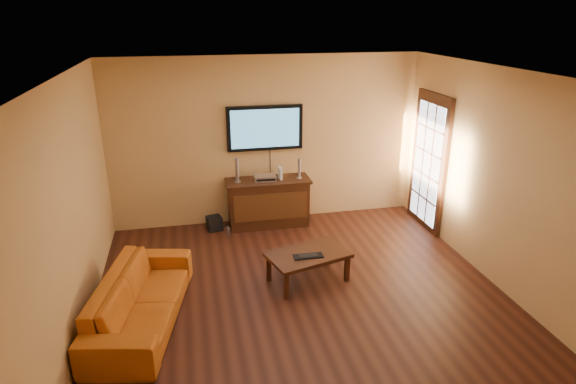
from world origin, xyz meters
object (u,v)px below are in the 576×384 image
object	(u,v)px
media_console	(268,202)
subwoofer	(214,223)
av_receiver	(265,178)
speaker_left	(237,171)
game_console	(280,173)
keyboard	(308,256)
bottle	(228,232)
sofa	(140,291)
speaker_right	(299,169)
coffee_table	(308,257)
television	(265,128)

from	to	relation	value
media_console	subwoofer	xyz separation A→B (m)	(-0.89, -0.02, -0.28)
av_receiver	subwoofer	distance (m)	1.10
speaker_left	game_console	bearing A→B (deg)	0.71
av_receiver	keyboard	size ratio (longest dim) A/B	0.92
media_console	bottle	distance (m)	0.84
sofa	game_console	bearing A→B (deg)	-30.00
sofa	speaker_right	xyz separation A→B (m)	(2.37, 2.29, 0.54)
coffee_table	subwoofer	distance (m)	2.15
sofa	av_receiver	bearing A→B (deg)	-26.29
sofa	speaker_left	world-z (taller)	speaker_left
coffee_table	game_console	world-z (taller)	game_console
game_console	sofa	bearing A→B (deg)	-137.65
media_console	keyboard	world-z (taller)	media_console
game_console	bottle	xyz separation A→B (m)	(-0.91, -0.35, -0.79)
media_console	television	bearing A→B (deg)	90.00
sofa	game_console	distance (m)	3.14
bottle	television	bearing A→B (deg)	38.59
av_receiver	bottle	bearing A→B (deg)	-150.36
television	av_receiver	distance (m)	0.79
speaker_left	keyboard	distance (m)	2.13
sofa	game_console	xyz separation A→B (m)	(2.06, 2.32, 0.49)
media_console	game_console	distance (m)	0.53
speaker_right	coffee_table	bearing A→B (deg)	-99.85
game_console	subwoofer	world-z (taller)	game_console
speaker_left	av_receiver	xyz separation A→B (m)	(0.44, 0.01, -0.14)
television	speaker_left	xyz separation A→B (m)	(-0.49, -0.22, -0.62)
game_console	media_console	bearing A→B (deg)	175.42
sofa	coffee_table	bearing A→B (deg)	-65.82
television	keyboard	size ratio (longest dim) A/B	3.22
av_receiver	bottle	world-z (taller)	av_receiver
coffee_table	sofa	bearing A→B (deg)	-167.48
media_console	game_console	world-z (taller)	game_console
subwoofer	av_receiver	bearing A→B (deg)	-11.61
sofa	game_console	size ratio (longest dim) A/B	10.03
coffee_table	speaker_left	distance (m)	2.07
media_console	bottle	size ratio (longest dim) A/B	7.26
sofa	speaker_left	xyz separation A→B (m)	(1.37, 2.31, 0.57)
speaker_right	media_console	bearing A→B (deg)	177.56
sofa	speaker_right	world-z (taller)	speaker_right
television	av_receiver	bearing A→B (deg)	-103.26
speaker_right	subwoofer	bearing A→B (deg)	179.83
keyboard	media_console	bearing A→B (deg)	94.95
media_console	game_console	size ratio (longest dim) A/B	6.80
speaker_left	speaker_right	distance (m)	1.00
speaker_left	av_receiver	distance (m)	0.46
coffee_table	speaker_left	xyz separation A→B (m)	(-0.68, 1.85, 0.61)
keyboard	speaker_left	bearing A→B (deg)	108.68
speaker_left	av_receiver	bearing A→B (deg)	1.64
speaker_right	av_receiver	size ratio (longest dim) A/B	0.94
coffee_table	bottle	distance (m)	1.78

